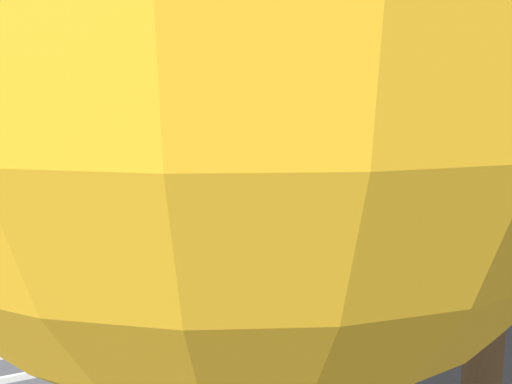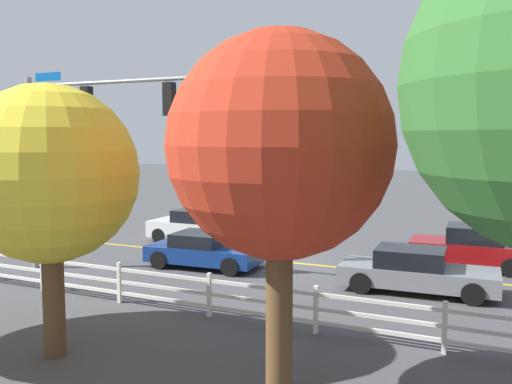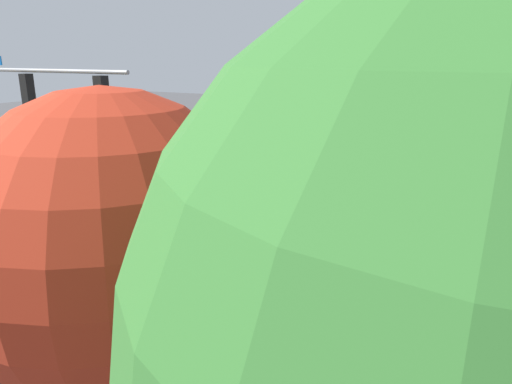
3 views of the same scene
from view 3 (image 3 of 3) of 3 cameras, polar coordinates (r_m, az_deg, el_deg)
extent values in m
plane|color=#444447|center=(18.01, -3.75, -5.92)|extent=(120.00, 120.00, 0.00)
cube|color=gold|center=(16.32, 8.22, -8.45)|extent=(28.00, 0.16, 0.01)
cylinder|color=gray|center=(15.62, -24.51, 13.32)|extent=(6.77, 0.12, 0.12)
cube|color=black|center=(16.33, -26.07, 11.08)|extent=(0.32, 0.28, 1.00)
sphere|color=red|center=(16.40, -25.78, 12.26)|extent=(0.17, 0.17, 0.17)
sphere|color=orange|center=(16.42, -25.64, 11.15)|extent=(0.17, 0.17, 0.17)
sphere|color=#148C19|center=(16.44, -25.50, 10.04)|extent=(0.17, 0.17, 0.17)
cube|color=black|center=(13.84, -18.28, 11.25)|extent=(0.32, 0.28, 1.00)
sphere|color=red|center=(13.92, -17.94, 12.63)|extent=(0.17, 0.17, 0.17)
sphere|color=orange|center=(13.94, -17.83, 11.32)|extent=(0.17, 0.17, 0.17)
sphere|color=#148C19|center=(13.96, -17.71, 10.02)|extent=(0.17, 0.17, 0.17)
cube|color=navy|center=(17.13, -11.02, -5.59)|extent=(4.12, 2.08, 0.55)
cube|color=black|center=(17.07, -11.65, -3.88)|extent=(1.82, 1.76, 0.47)
cylinder|color=black|center=(17.12, -5.55, -6.00)|extent=(0.65, 0.26, 0.64)
cylinder|color=black|center=(15.80, -8.88, -8.09)|extent=(0.65, 0.26, 0.64)
cylinder|color=black|center=(18.63, -12.76, -4.48)|extent=(0.65, 0.26, 0.64)
cylinder|color=black|center=(17.42, -16.34, -6.22)|extent=(0.65, 0.26, 0.64)
cube|color=silver|center=(21.58, -9.81, -0.73)|extent=(4.22, 1.84, 0.71)
cube|color=black|center=(21.28, -9.45, 0.76)|extent=(2.19, 1.65, 0.52)
cylinder|color=black|center=(21.97, -14.08, -1.38)|extent=(0.64, 0.22, 0.64)
cylinder|color=black|center=(23.17, -11.19, -0.29)|extent=(0.64, 0.22, 0.64)
cylinder|color=black|center=(20.17, -8.15, -2.63)|extent=(0.64, 0.22, 0.64)
cylinder|color=black|center=(21.46, -5.38, -1.37)|extent=(0.64, 0.22, 0.64)
cube|color=maroon|center=(17.06, 20.84, -6.17)|extent=(4.02, 2.00, 0.73)
cube|color=black|center=(16.82, 21.73, -4.19)|extent=(1.93, 1.73, 0.58)
cylinder|color=black|center=(16.53, 15.76, -7.40)|extent=(0.65, 0.25, 0.64)
cylinder|color=black|center=(18.10, 16.86, -5.41)|extent=(0.65, 0.25, 0.64)
cylinder|color=black|center=(16.32, 25.10, -8.69)|extent=(0.65, 0.25, 0.64)
cylinder|color=black|center=(17.91, 25.36, -6.55)|extent=(0.65, 0.25, 0.64)
cube|color=slate|center=(13.79, 13.35, -11.30)|extent=(4.64, 1.94, 0.55)
cube|color=black|center=(13.60, 12.55, -9.09)|extent=(2.05, 1.64, 0.54)
cylinder|color=black|center=(14.38, 20.20, -11.50)|extent=(0.65, 0.25, 0.64)
cylinder|color=black|center=(12.98, 19.29, -14.57)|extent=(0.65, 0.25, 0.64)
cylinder|color=black|center=(14.92, 8.19, -9.57)|extent=(0.65, 0.25, 0.64)
cylinder|color=black|center=(13.57, 5.96, -12.24)|extent=(0.65, 0.25, 0.64)
cube|color=white|center=(10.67, -3.26, -19.26)|extent=(0.10, 0.10, 1.15)
cube|color=white|center=(12.24, -15.12, -14.79)|extent=(0.10, 0.10, 1.15)
cube|color=white|center=(14.23, -23.66, -11.06)|extent=(0.10, 0.10, 1.15)
cube|color=white|center=(11.19, -9.76, -15.35)|extent=(26.00, 0.06, 0.09)
cube|color=white|center=(11.38, -9.67, -16.86)|extent=(26.00, 0.06, 0.09)
cube|color=white|center=(11.55, -9.60, -18.19)|extent=(26.00, 0.06, 0.09)
sphere|color=#2D6628|center=(3.14, 25.86, -14.53)|extent=(4.19, 4.19, 4.19)
sphere|color=#B22D19|center=(6.27, -17.05, -5.80)|extent=(3.91, 3.91, 3.91)
camera|label=1|loc=(14.93, -64.12, -1.45)|focal=43.49mm
camera|label=2|loc=(5.27, -135.69, -36.04)|focal=38.66mm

